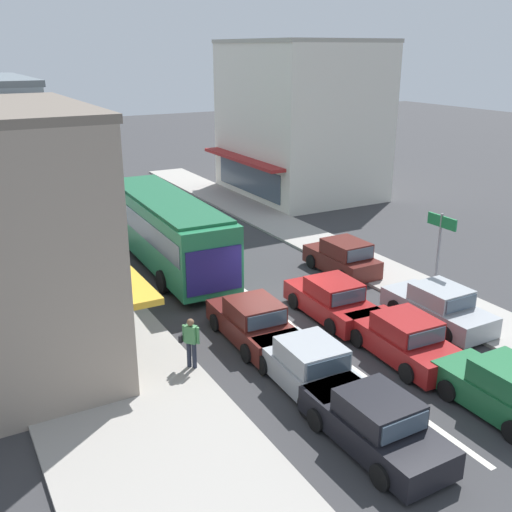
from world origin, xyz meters
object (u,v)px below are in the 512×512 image
parked_sedan_kerb_front (438,307)px  traffic_light_downstreet (65,171)px  hatchback_queue_gap_filler (504,391)px  parked_hatchback_kerb_second (343,258)px  sedan_queue_far_back (253,323)px  city_bus (166,226)px  sedan_behind_bus_mid (332,300)px  sedan_adjacent_lane_lead (375,424)px  directional_road_sign (440,237)px  sedan_adjacent_lane_trail (309,367)px  sedan_behind_bus_near (404,339)px  pedestrian_with_handbag_near (191,340)px

parked_sedan_kerb_front → traffic_light_downstreet: traffic_light_downstreet is taller
hatchback_queue_gap_filler → parked_hatchback_kerb_second: (2.70, 10.85, 0.00)m
sedan_queue_far_back → parked_hatchback_kerb_second: 7.56m
city_bus → traffic_light_downstreet: size_ratio=2.60×
sedan_behind_bus_mid → sedan_adjacent_lane_lead: bearing=-117.9°
sedan_behind_bus_mid → parked_sedan_kerb_front: 3.78m
sedan_behind_bus_mid → hatchback_queue_gap_filler: 7.33m
directional_road_sign → sedan_adjacent_lane_trail: bearing=-160.0°
sedan_behind_bus_near → sedan_behind_bus_mid: bearing=92.6°
city_bus → traffic_light_downstreet: 10.30m
sedan_behind_bus_near → sedan_queue_far_back: bearing=136.7°
sedan_behind_bus_mid → parked_hatchback_kerb_second: size_ratio=1.15×
city_bus → hatchback_queue_gap_filler: 15.97m
pedestrian_with_handbag_near → directional_road_sign: bearing=1.6°
traffic_light_downstreet → directional_road_sign: traffic_light_downstreet is taller
city_bus → pedestrian_with_handbag_near: 9.72m
sedan_adjacent_lane_trail → parked_hatchback_kerb_second: size_ratio=1.15×
sedan_behind_bus_near → sedan_adjacent_lane_lead: bearing=-140.3°
sedan_queue_far_back → parked_hatchback_kerb_second: bearing=29.9°
parked_sedan_kerb_front → city_bus: bearing=120.9°
sedan_behind_bus_near → sedan_behind_bus_mid: (-0.17, 3.65, 0.00)m
sedan_behind_bus_mid → traffic_light_downstreet: 19.12m
directional_road_sign → pedestrian_with_handbag_near: size_ratio=2.21×
city_bus → sedan_behind_bus_mid: (3.32, -8.16, -1.22)m
sedan_adjacent_lane_trail → sedan_queue_far_back: (0.01, 3.41, 0.00)m
sedan_adjacent_lane_lead → traffic_light_downstreet: (-1.90, 24.95, 2.19)m
parked_sedan_kerb_front → sedan_adjacent_lane_trail: bearing=-168.3°
sedan_queue_far_back → traffic_light_downstreet: 18.67m
directional_road_sign → parked_sedan_kerb_front: bearing=-131.6°
parked_hatchback_kerb_second → sedan_behind_bus_mid: bearing=-131.4°
sedan_behind_bus_mid → hatchback_queue_gap_filler: hatchback_queue_gap_filler is taller
parked_sedan_kerb_front → sedan_queue_far_back: bearing=162.0°
sedan_adjacent_lane_trail → parked_hatchback_kerb_second: parked_hatchback_kerb_second is taller
sedan_behind_bus_mid → directional_road_sign: (4.29, -0.84, 2.01)m
hatchback_queue_gap_filler → sedan_queue_far_back: 8.05m
sedan_adjacent_lane_lead → pedestrian_with_handbag_near: bearing=114.0°
city_bus → sedan_adjacent_lane_lead: 14.98m
city_bus → parked_hatchback_kerb_second: 8.01m
parked_hatchback_kerb_second → directional_road_sign: (1.19, -4.37, 1.97)m
sedan_behind_bus_mid → hatchback_queue_gap_filler: size_ratio=1.15×
sedan_adjacent_lane_trail → pedestrian_with_handbag_near: bearing=136.1°
sedan_behind_bus_mid → traffic_light_downstreet: bearing=106.8°
sedan_adjacent_lane_trail → hatchback_queue_gap_filler: 5.32m
parked_sedan_kerb_front → sedan_behind_bus_near: bearing=-154.9°
sedan_behind_bus_mid → parked_sedan_kerb_front: size_ratio=1.01×
sedan_adjacent_lane_trail → parked_sedan_kerb_front: bearing=11.7°
sedan_behind_bus_mid → pedestrian_with_handbag_near: (-6.10, -1.12, 0.40)m
sedan_adjacent_lane_trail → parked_hatchback_kerb_second: 9.73m
sedan_adjacent_lane_lead → hatchback_queue_gap_filler: (3.98, -0.55, 0.05)m
sedan_adjacent_lane_trail → pedestrian_with_handbag_near: pedestrian_with_handbag_near is taller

